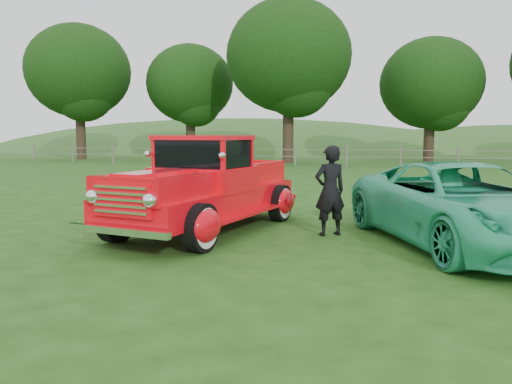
% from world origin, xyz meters
% --- Properties ---
extents(ground, '(140.00, 140.00, 0.00)m').
position_xyz_m(ground, '(0.00, 0.00, 0.00)').
color(ground, '#1C4612').
rests_on(ground, ground).
extents(distant_hills, '(116.00, 60.00, 18.00)m').
position_xyz_m(distant_hills, '(-4.08, 59.46, -4.55)').
color(distant_hills, '#336726').
rests_on(distant_hills, ground).
extents(fence_line, '(48.00, 0.12, 1.20)m').
position_xyz_m(fence_line, '(0.00, 22.00, 0.60)').
color(fence_line, '#666256').
rests_on(fence_line, ground).
extents(tree_far_west, '(7.60, 7.60, 9.93)m').
position_xyz_m(tree_far_west, '(-20.00, 26.00, 6.49)').
color(tree_far_west, black).
rests_on(tree_far_west, ground).
extents(tree_mid_west, '(6.40, 6.40, 8.46)m').
position_xyz_m(tree_mid_west, '(-12.00, 28.00, 5.55)').
color(tree_mid_west, black).
rests_on(tree_mid_west, ground).
extents(tree_near_west, '(8.00, 8.00, 10.42)m').
position_xyz_m(tree_near_west, '(-4.00, 25.00, 6.80)').
color(tree_near_west, black).
rests_on(tree_near_west, ground).
extents(tree_near_east, '(6.80, 6.80, 8.33)m').
position_xyz_m(tree_near_east, '(5.00, 29.00, 5.25)').
color(tree_near_east, black).
rests_on(tree_near_east, ground).
extents(red_pickup, '(2.92, 5.23, 1.78)m').
position_xyz_m(red_pickup, '(-1.02, 1.60, 0.80)').
color(red_pickup, black).
rests_on(red_pickup, ground).
extents(teal_sedan, '(3.97, 5.35, 1.35)m').
position_xyz_m(teal_sedan, '(3.42, 1.41, 0.68)').
color(teal_sedan, '#2EBA87').
rests_on(teal_sedan, ground).
extents(man, '(0.70, 0.64, 1.61)m').
position_xyz_m(man, '(1.26, 1.76, 0.80)').
color(man, black).
rests_on(man, ground).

